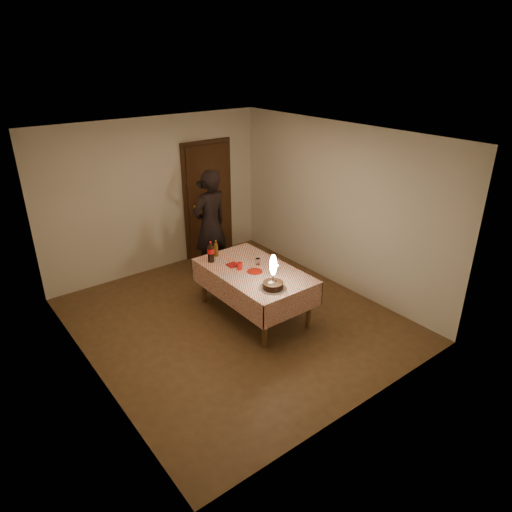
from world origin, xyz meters
The scene contains 11 objects.
ground centered at (0.00, 0.00, 0.00)m, with size 4.00×4.50×0.01m, color brown.
room_shell centered at (0.03, 0.08, 1.65)m, with size 4.04×4.54×2.62m.
dining_table centered at (0.32, -0.04, 0.62)m, with size 1.02×1.72×0.72m.
birthday_cake centered at (0.19, -0.62, 0.84)m, with size 0.34×0.34×0.48m.
red_plate centered at (0.30, -0.09, 0.72)m, with size 0.22×0.22×0.01m, color red.
red_cup centered at (0.18, 0.10, 0.77)m, with size 0.08×0.08×0.10m, color red.
clear_cup centered at (0.48, 0.08, 0.76)m, with size 0.07×0.07×0.09m, color silver.
napkin_stack centered at (0.17, 0.26, 0.73)m, with size 0.15×0.15×0.02m, color #A71413.
cola_bottle centered at (-0.01, 0.57, 0.87)m, with size 0.10×0.10×0.32m.
amber_bottle_left centered at (0.16, 0.69, 0.84)m, with size 0.06×0.06×0.25m.
photographer centered at (0.50, 1.38, 0.93)m, with size 0.74×0.55×1.85m.
Camera 1 is at (-3.18, -4.62, 3.56)m, focal length 32.00 mm.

